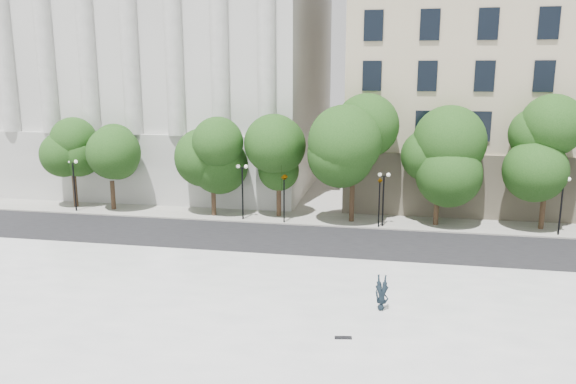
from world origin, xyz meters
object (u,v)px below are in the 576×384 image
person_lying (381,305)px  traffic_light_west (284,174)px  skateboard (343,338)px  traffic_light_east (380,179)px

person_lying → traffic_light_west: bearing=120.6°
traffic_light_west → skateboard: size_ratio=6.11×
skateboard → traffic_light_west: bearing=99.1°
traffic_light_west → skateboard: 19.49m
traffic_light_west → traffic_light_east: bearing=0.0°
traffic_light_east → skateboard: bearing=-92.8°
traffic_light_west → traffic_light_east: 6.90m
traffic_light_west → person_lying: size_ratio=2.55×
traffic_light_west → person_lying: 17.18m
traffic_light_west → skateboard: traffic_light_west is taller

